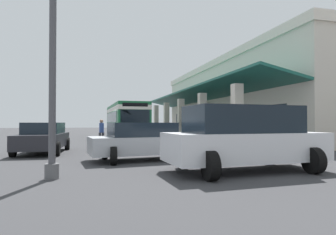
{
  "coord_description": "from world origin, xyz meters",
  "views": [
    {
      "loc": [
        24.39,
        -2.63,
        1.48
      ],
      "look_at": [
        1.06,
        3.49,
        1.89
      ],
      "focal_mm": 30.84,
      "sensor_mm": 36.0,
      "label": 1
    }
  ],
  "objects": [
    {
      "name": "ground",
      "position": [
        0.0,
        8.0,
        0.0
      ],
      "size": [
        120.0,
        120.0,
        0.0
      ],
      "primitive_type": "plane",
      "color": "#38383A"
    },
    {
      "name": "parked_sedan_charcoal",
      "position": [
        9.3,
        -4.93,
        0.75
      ],
      "size": [
        4.5,
        2.19,
        1.47
      ],
      "color": "#232328",
      "rests_on": "ground"
    },
    {
      "name": "transit_bus",
      "position": [
        -2.84,
        0.35,
        1.85
      ],
      "size": [
        11.27,
        3.03,
        3.34
      ],
      "color": "#196638",
      "rests_on": "ground"
    },
    {
      "name": "pedestrian",
      "position": [
        5.32,
        -2.07,
        0.93
      ],
      "size": [
        0.68,
        0.36,
        1.67
      ],
      "color": "#38383D",
      "rests_on": "ground"
    },
    {
      "name": "plaza_building",
      "position": [
        -1.7,
        13.57,
        3.68
      ],
      "size": [
        27.74,
        13.84,
        7.35
      ],
      "color": "beige",
      "rests_on": "ground"
    },
    {
      "name": "parked_suv_white",
      "position": [
        16.54,
        1.81,
        1.02
      ],
      "size": [
        2.88,
        4.9,
        1.97
      ],
      "color": "silver",
      "rests_on": "ground"
    },
    {
      "name": "potted_palm",
      "position": [
        6.18,
        4.85,
        0.72
      ],
      "size": [
        1.89,
        2.16,
        2.38
      ],
      "color": "#4C4742",
      "rests_on": "ground"
    },
    {
      "name": "parked_sedan_silver",
      "position": [
        13.16,
        -0.6,
        0.75
      ],
      "size": [
        2.8,
        4.59,
        1.47
      ],
      "color": "#B2B5BA",
      "rests_on": "ground"
    },
    {
      "name": "lot_light_pole",
      "position": [
        16.31,
        -3.65,
        4.1
      ],
      "size": [
        0.6,
        0.6,
        7.65
      ],
      "color": "#59595B",
      "rests_on": "ground"
    },
    {
      "name": "curb_strip",
      "position": [
        -1.7,
        3.94,
        0.06
      ],
      "size": [
        32.93,
        0.5,
        0.12
      ],
      "primitive_type": "cube",
      "color": "#9E998E",
      "rests_on": "ground"
    }
  ]
}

